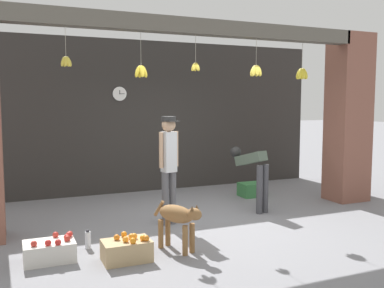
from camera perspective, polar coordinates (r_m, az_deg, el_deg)
ground_plane at (r=6.99m, az=1.28°, el=-10.28°), size 60.00×60.00×0.00m
shop_back_wall at (r=9.25m, az=-5.57°, el=3.66°), size 7.78×0.12×3.20m
shop_pillar_right at (r=8.81m, az=20.10°, el=3.25°), size 0.70×0.60×3.20m
storefront_awning at (r=6.94m, az=1.21°, el=14.95°), size 5.88×0.30×0.93m
dog at (r=5.57m, az=-1.88°, el=-9.80°), size 0.47×0.77×0.64m
shopkeeper at (r=6.64m, az=-3.10°, el=-2.26°), size 0.34×0.29×1.70m
worker_stooping at (r=7.61m, az=8.10°, el=-3.36°), size 0.39×0.83×1.10m
fruit_crate_oranges at (r=5.38m, az=-8.68°, el=-13.78°), size 0.57×0.38×0.32m
fruit_crate_apples at (r=5.59m, az=-18.42°, el=-13.35°), size 0.60×0.41×0.31m
produce_box_green at (r=8.83m, az=7.89°, el=-6.05°), size 0.46×0.39×0.27m
water_bottle at (r=5.90m, az=-13.71°, el=-12.30°), size 0.08×0.08×0.25m
wall_clock at (r=8.99m, az=-9.64°, el=6.62°), size 0.31×0.03×0.31m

